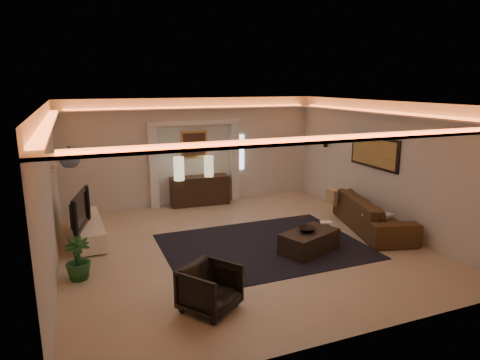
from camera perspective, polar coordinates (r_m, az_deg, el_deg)
name	(u,v)px	position (r m, az deg, el deg)	size (l,w,h in m)	color
floor	(242,246)	(8.74, 0.25, -8.95)	(7.00, 7.00, 0.00)	#C4AE93
ceiling	(242,103)	(8.12, 0.27, 10.40)	(7.00, 7.00, 0.00)	white
wall_back	(194,151)	(11.57, -6.29, 3.88)	(7.00, 7.00, 0.00)	beige
wall_front	(349,235)	(5.36, 14.60, -7.27)	(7.00, 7.00, 0.00)	beige
wall_left	(50,194)	(7.74, -24.51, -1.78)	(7.00, 7.00, 0.00)	beige
wall_right	(383,165)	(10.13, 18.93, 1.96)	(7.00, 7.00, 0.00)	beige
cove_soffit	(242,118)	(8.14, 0.27, 8.43)	(7.00, 7.00, 0.04)	silver
daylight_slit	(240,152)	(12.00, -0.02, 3.80)	(0.25, 0.03, 1.00)	white
area_rug	(263,246)	(8.72, 3.22, -8.99)	(4.00, 3.00, 0.01)	black
pilaster_left	(153,168)	(11.29, -11.74, 1.65)	(0.22, 0.20, 2.20)	silver
pilaster_right	(234,162)	(11.89, -0.77, 2.50)	(0.22, 0.20, 2.20)	silver
alcove_header	(194,123)	(11.38, -6.25, 7.79)	(2.52, 0.20, 0.12)	silver
painting_frame	(194,144)	(11.51, -6.27, 4.85)	(0.74, 0.04, 0.74)	tan
painting_canvas	(194,145)	(11.49, -6.24, 4.83)	(0.62, 0.02, 0.62)	#4C2D1E
art_panel_frame	(374,152)	(10.30, 17.83, 3.62)	(0.04, 1.64, 0.74)	black
art_panel_gold	(373,152)	(10.28, 17.72, 3.61)	(0.02, 1.50, 0.62)	tan
wall_sconce	(326,143)	(11.76, 11.60, 4.97)	(0.12, 0.12, 0.22)	black
wall_niche	(55,167)	(9.07, -23.93, 1.59)	(0.10, 0.55, 0.04)	silver
console	(200,190)	(11.57, -5.52, -1.42)	(1.59, 0.50, 0.79)	black
lamp_left	(179,169)	(11.03, -8.33, 1.47)	(0.27, 0.27, 0.61)	#FFF8CB
lamp_right	(209,166)	(11.39, -4.27, 1.94)	(0.25, 0.25, 0.56)	beige
media_ledge	(89,229)	(9.60, -19.89, -6.30)	(0.52, 2.09, 0.39)	white
tv	(74,210)	(8.97, -21.64, -3.77)	(0.17, 1.30, 0.75)	black
figurine	(80,207)	(9.77, -20.99, -3.49)	(0.12, 0.12, 0.32)	black
ginger_jar	(69,157)	(8.83, -22.22, 2.94)	(0.39, 0.39, 0.41)	slate
plant	(78,259)	(7.72, -21.22, -9.98)	(0.41, 0.41, 0.74)	#1F5022
sofa	(373,214)	(10.03, 17.65, -4.41)	(1.00, 2.56, 0.75)	#3B2114
throw_blanket	(378,215)	(9.37, 18.28, -4.55)	(0.53, 0.44, 0.06)	silver
throw_pillow	(331,197)	(10.54, 12.33, -2.25)	(0.11, 0.38, 0.38)	tan
coffee_table	(309,242)	(8.49, 9.40, -8.33)	(1.18, 0.64, 0.44)	black
bowl	(307,230)	(8.41, 9.10, -6.73)	(0.34, 0.34, 0.08)	black
magazine	(326,223)	(8.97, 11.63, -5.75)	(0.23, 0.17, 0.03)	white
armchair	(210,289)	(6.33, -4.13, -14.54)	(0.74, 0.76, 0.69)	black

